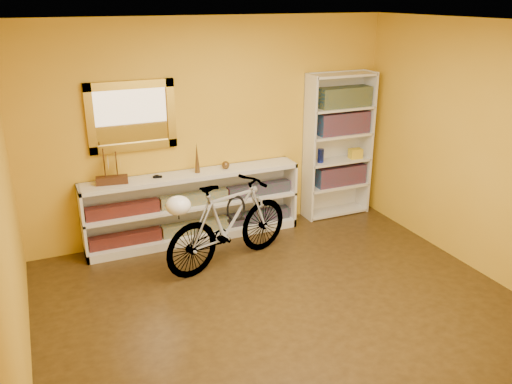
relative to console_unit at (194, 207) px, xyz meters
name	(u,v)px	position (x,y,z in m)	size (l,w,h in m)	color
floor	(285,309)	(0.33, -1.81, -0.43)	(4.50, 4.00, 0.01)	#2F1F0D
ceiling	(292,23)	(0.33, -1.81, 2.18)	(4.50, 4.00, 0.01)	silver
back_wall	(213,129)	(0.33, 0.19, 0.88)	(4.50, 0.01, 2.60)	gold
left_wall	(4,222)	(-1.93, -1.81, 0.88)	(0.01, 4.00, 2.60)	gold
right_wall	(484,151)	(2.58, -1.81, 0.88)	(0.01, 4.00, 2.60)	gold
gilt_mirror	(132,116)	(-0.62, 0.15, 1.12)	(0.98, 0.06, 0.78)	olive
wall_socket	(280,201)	(1.23, 0.17, -0.17)	(0.09, 0.01, 0.09)	silver
console_unit	(194,207)	(0.00, 0.00, 0.00)	(2.60, 0.35, 0.85)	silver
cd_row_lower	(195,227)	(0.00, -0.02, -0.26)	(2.50, 0.13, 0.14)	black
cd_row_upper	(194,199)	(0.00, -0.02, 0.11)	(2.50, 0.13, 0.14)	#1B567D
model_ship	(111,166)	(-0.92, 0.00, 0.63)	(0.34, 0.13, 0.41)	#381E0F
toy_car	(158,178)	(-0.41, 0.00, 0.43)	(0.00, 0.00, 0.00)	black
bronze_ornament	(197,158)	(0.06, 0.00, 0.61)	(0.06, 0.06, 0.36)	brown
decorative_orb	(226,165)	(0.41, 0.00, 0.47)	(0.09, 0.09, 0.09)	brown
bookcase	(338,146)	(2.00, 0.03, 0.52)	(0.90, 0.30, 1.90)	silver
book_row_a	(340,175)	(2.05, 0.03, 0.12)	(0.70, 0.22, 0.26)	maroon
book_row_b	(343,123)	(2.05, 0.03, 0.83)	(0.70, 0.22, 0.28)	maroon
book_row_c	(344,97)	(2.05, 0.03, 1.16)	(0.70, 0.22, 0.25)	navy
travel_mug	(321,156)	(1.73, 0.01, 0.43)	(0.08, 0.08, 0.18)	#16259B
red_tin	(326,101)	(1.80, 0.06, 1.12)	(0.13, 0.13, 0.17)	maroon
yellow_bag	(355,154)	(2.25, -0.01, 0.40)	(0.17, 0.11, 0.13)	yellow
bicycle	(229,223)	(0.17, -0.73, 0.06)	(1.64, 0.43, 0.97)	silver
helmet	(178,205)	(-0.43, -0.92, 0.43)	(0.26, 0.24, 0.19)	white
u_lock	(236,208)	(0.27, -0.70, 0.20)	(0.22, 0.22, 0.02)	black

